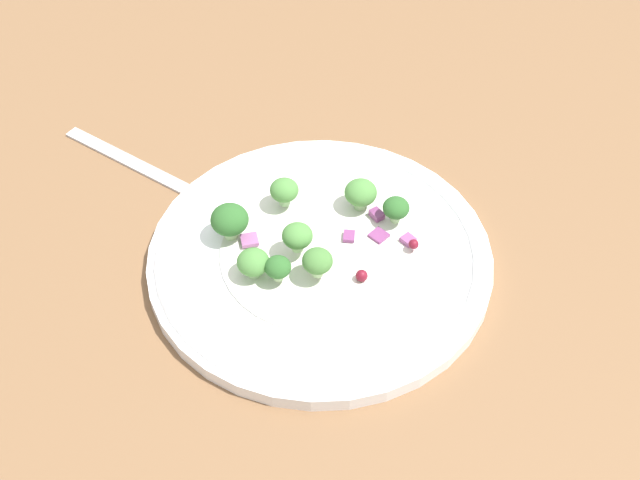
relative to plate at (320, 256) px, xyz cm
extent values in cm
cube|color=brown|center=(2.64, 2.29, -1.86)|extent=(180.00, 180.00, 2.00)
cylinder|color=white|center=(0.00, 0.00, -0.26)|extent=(26.72, 26.72, 1.20)
torus|color=white|center=(0.00, 0.00, 0.34)|extent=(25.58, 25.58, 1.00)
cylinder|color=white|center=(0.00, 0.00, 0.44)|extent=(15.50, 15.50, 0.20)
cylinder|color=#8EB77A|center=(4.11, 3.96, 1.32)|extent=(0.87, 0.87, 0.87)
ellipsoid|color=#4C843D|center=(4.11, 3.96, 2.36)|extent=(2.32, 2.32, 1.74)
cylinder|color=#9EC684|center=(4.43, -5.04, 1.26)|extent=(0.80, 0.80, 0.80)
ellipsoid|color=#2D6028|center=(4.43, -5.04, 2.21)|extent=(2.12, 2.12, 1.59)
cylinder|color=#ADD18E|center=(-3.64, 1.83, 1.25)|extent=(0.75, 0.75, 0.75)
ellipsoid|color=#2D6028|center=(-3.64, 1.83, 2.15)|extent=(1.99, 1.99, 1.50)
cylinder|color=#9EC684|center=(-0.68, 1.59, 1.56)|extent=(0.88, 0.88, 0.88)
ellipsoid|color=#4C843D|center=(-0.68, 1.59, 2.62)|extent=(2.36, 2.36, 1.77)
cylinder|color=#9EC684|center=(5.46, -1.99, 1.04)|extent=(0.98, 0.98, 0.98)
ellipsoid|color=#4C843D|center=(5.46, -1.99, 2.21)|extent=(2.62, 2.62, 1.97)
cylinder|color=#9EC684|center=(-3.50, 4.23, 0.90)|extent=(0.92, 0.92, 0.92)
ellipsoid|color=#4C843D|center=(-3.50, 4.23, 2.01)|extent=(2.46, 2.46, 1.84)
cylinder|color=#ADD18E|center=(-2.63, -0.46, 1.43)|extent=(0.86, 0.86, 0.86)
ellipsoid|color=#477A38|center=(-2.63, -0.46, 2.46)|extent=(2.30, 2.30, 1.72)
cylinder|color=#ADD18E|center=(-0.04, 7.17, 1.00)|extent=(1.11, 1.11, 1.11)
ellipsoid|color=#2D6028|center=(-0.04, 7.17, 2.34)|extent=(2.97, 2.97, 2.23)
sphere|color=maroon|center=(1.79, -6.96, 1.30)|extent=(0.79, 0.79, 0.79)
sphere|color=maroon|center=(-2.02, -3.70, 1.00)|extent=(0.92, 0.92, 0.92)
sphere|color=maroon|center=(-1.40, -0.12, 0.99)|extent=(0.70, 0.70, 0.70)
cube|color=#A35B93|center=(-0.44, 5.54, 0.87)|extent=(1.75, 1.76, 0.31)
cube|color=#934C84|center=(2.91, -6.42, 0.72)|extent=(1.34, 1.36, 0.51)
cube|color=#843D75|center=(2.64, -4.10, 0.59)|extent=(1.73, 1.74, 0.39)
cube|color=#843D75|center=(4.63, -3.52, 0.91)|extent=(1.36, 1.39, 0.55)
cube|color=#843D75|center=(1.89, -1.87, 0.79)|extent=(1.23, 1.03, 0.31)
cube|color=silver|center=(7.31, 18.78, -0.61)|extent=(6.28, 14.50, 0.50)
cube|color=silver|center=(4.12, 10.05, -0.61)|extent=(3.49, 4.21, 0.50)
camera|label=1|loc=(-42.47, -10.52, 49.25)|focal=47.64mm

